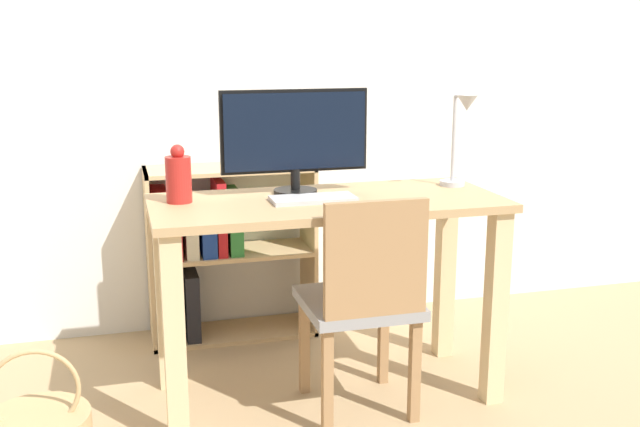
{
  "coord_description": "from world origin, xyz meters",
  "views": [
    {
      "loc": [
        -0.74,
        -2.58,
        1.36
      ],
      "look_at": [
        0.0,
        0.1,
        0.7
      ],
      "focal_mm": 42.0,
      "sensor_mm": 36.0,
      "label": 1
    }
  ],
  "objects_px": {
    "desk_lamp": "(461,132)",
    "monitor": "(295,135)",
    "bookshelf": "(206,252)",
    "vase": "(179,177)",
    "chair": "(364,298)",
    "keyboard": "(313,199)"
  },
  "relations": [
    {
      "from": "desk_lamp",
      "to": "monitor",
      "type": "bearing_deg",
      "value": 173.69
    },
    {
      "from": "bookshelf",
      "to": "vase",
      "type": "bearing_deg",
      "value": -104.42
    },
    {
      "from": "vase",
      "to": "chair",
      "type": "bearing_deg",
      "value": -24.81
    },
    {
      "from": "chair",
      "to": "vase",
      "type": "bearing_deg",
      "value": 157.22
    },
    {
      "from": "chair",
      "to": "bookshelf",
      "type": "xyz_separation_m",
      "value": [
        -0.45,
        0.88,
        -0.04
      ]
    },
    {
      "from": "monitor",
      "to": "desk_lamp",
      "type": "relative_size",
      "value": 1.53
    },
    {
      "from": "chair",
      "to": "keyboard",
      "type": "bearing_deg",
      "value": 130.8
    },
    {
      "from": "keyboard",
      "to": "vase",
      "type": "height_order",
      "value": "vase"
    },
    {
      "from": "monitor",
      "to": "keyboard",
      "type": "relative_size",
      "value": 1.83
    },
    {
      "from": "chair",
      "to": "bookshelf",
      "type": "height_order",
      "value": "chair"
    },
    {
      "from": "keyboard",
      "to": "bookshelf",
      "type": "xyz_separation_m",
      "value": [
        -0.32,
        0.71,
        -0.38
      ]
    },
    {
      "from": "vase",
      "to": "bookshelf",
      "type": "height_order",
      "value": "vase"
    },
    {
      "from": "monitor",
      "to": "chair",
      "type": "xyz_separation_m",
      "value": [
        0.17,
        -0.32,
        -0.55
      ]
    },
    {
      "from": "bookshelf",
      "to": "monitor",
      "type": "bearing_deg",
      "value": -63.05
    },
    {
      "from": "desk_lamp",
      "to": "bookshelf",
      "type": "bearing_deg",
      "value": 145.79
    },
    {
      "from": "desk_lamp",
      "to": "chair",
      "type": "xyz_separation_m",
      "value": [
        -0.47,
        -0.25,
        -0.55
      ]
    },
    {
      "from": "chair",
      "to": "monitor",
      "type": "bearing_deg",
      "value": 120.04
    },
    {
      "from": "monitor",
      "to": "chair",
      "type": "bearing_deg",
      "value": -61.99
    },
    {
      "from": "monitor",
      "to": "keyboard",
      "type": "bearing_deg",
      "value": -78.01
    },
    {
      "from": "chair",
      "to": "bookshelf",
      "type": "bearing_deg",
      "value": 119.37
    },
    {
      "from": "monitor",
      "to": "desk_lamp",
      "type": "height_order",
      "value": "monitor"
    },
    {
      "from": "keyboard",
      "to": "desk_lamp",
      "type": "bearing_deg",
      "value": 7.09
    }
  ]
}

